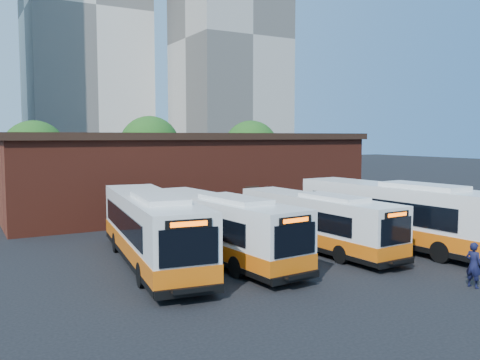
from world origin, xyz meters
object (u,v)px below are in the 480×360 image
bus_west (152,232)px  bus_mideast (316,224)px  transit_worker (474,265)px  bus_midwest (219,230)px  bus_east (398,217)px

bus_west → bus_mideast: (8.90, -1.19, -0.19)m
bus_mideast → transit_worker: (1.24, -8.76, -0.48)m
bus_mideast → transit_worker: bus_mideast is taller
bus_west → bus_mideast: bearing=-0.4°
bus_midwest → transit_worker: size_ratio=6.58×
bus_west → bus_midwest: bearing=-4.3°
bus_east → bus_midwest: bearing=162.9°
bus_west → bus_east: bus_east is taller
bus_mideast → bus_east: bus_east is taller
bus_east → transit_worker: 7.78m
bus_midwest → bus_mideast: size_ratio=1.07×
bus_west → bus_mideast: 8.98m
bus_west → transit_worker: bearing=-37.2°
bus_west → bus_mideast: bus_west is taller
bus_west → bus_east: (13.31, -2.89, 0.05)m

